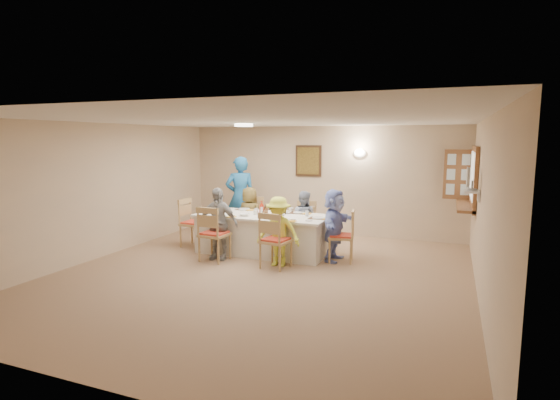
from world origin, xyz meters
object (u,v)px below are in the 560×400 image
at_px(desk_fan, 470,182).
at_px(dining_table, 263,234).
at_px(serving_hatch, 474,178).
at_px(chair_back_left, 252,220).
at_px(chair_back_right, 305,224).
at_px(diner_front_left, 218,224).
at_px(chair_left_end, 194,222).
at_px(chair_right_end, 341,236).
at_px(chair_front_right, 276,240).
at_px(caregiver, 240,197).
at_px(diner_back_right, 303,220).
at_px(diner_front_right, 278,232).
at_px(chair_front_left, 215,233).
at_px(diner_right_end, 334,225).
at_px(condiment_ketchup, 262,208).
at_px(diner_back_left, 250,215).

relative_size(desk_fan, dining_table, 0.12).
bearing_deg(serving_hatch, chair_back_left, -176.18).
distance_m(serving_hatch, chair_back_right, 3.32).
bearing_deg(chair_back_right, diner_front_left, -137.93).
xyz_separation_m(dining_table, chair_left_end, (-1.55, 0.00, 0.12)).
bearing_deg(chair_right_end, desk_fan, 73.27).
bearing_deg(dining_table, chair_back_right, 53.13).
bearing_deg(chair_back_left, serving_hatch, -6.26).
relative_size(desk_fan, chair_back_left, 0.31).
xyz_separation_m(chair_front_right, caregiver, (-1.65, 1.95, 0.42)).
height_order(chair_back_right, chair_right_end, chair_right_end).
height_order(chair_left_end, caregiver, caregiver).
height_order(dining_table, chair_right_end, chair_right_end).
bearing_deg(chair_left_end, caregiver, -21.02).
relative_size(desk_fan, chair_right_end, 0.32).
bearing_deg(serving_hatch, diner_back_right, -172.56).
bearing_deg(serving_hatch, diner_front_right, -150.57).
height_order(chair_front_left, diner_right_end, diner_right_end).
relative_size(chair_front_right, caregiver, 0.54).
bearing_deg(chair_front_right, diner_right_end, -126.68).
distance_m(serving_hatch, chair_left_end, 5.49).
bearing_deg(serving_hatch, chair_right_end, -153.52).
height_order(chair_right_end, condiment_ketchup, condiment_ketchup).
distance_m(diner_front_left, diner_right_end, 2.13).
bearing_deg(chair_front_right, diner_front_right, -80.97).
distance_m(chair_front_right, condiment_ketchup, 1.10).
bearing_deg(diner_back_right, serving_hatch, -173.18).
bearing_deg(diner_right_end, chair_right_end, -86.59).
relative_size(caregiver, condiment_ketchup, 6.94).
distance_m(diner_front_left, caregiver, 1.90).
height_order(diner_back_left, diner_front_left, diner_front_left).
relative_size(desk_fan, chair_back_right, 0.32).
bearing_deg(condiment_ketchup, chair_left_end, -179.29).
bearing_deg(chair_front_left, condiment_ketchup, -122.09).
relative_size(chair_front_right, diner_back_right, 0.84).
height_order(dining_table, diner_back_right, diner_back_right).
height_order(chair_back_left, condiment_ketchup, condiment_ketchup).
distance_m(chair_back_left, condiment_ketchup, 1.05).
distance_m(diner_right_end, caregiver, 2.74).
bearing_deg(chair_front_right, serving_hatch, -139.91).
bearing_deg(dining_table, chair_right_end, 0.00).
bearing_deg(chair_back_right, diner_front_right, -98.89).
relative_size(chair_back_left, diner_right_end, 0.73).
xyz_separation_m(chair_right_end, diner_right_end, (-0.13, 0.00, 0.18)).
bearing_deg(chair_back_left, dining_table, -63.22).
bearing_deg(diner_right_end, caregiver, 68.44).
bearing_deg(diner_front_right, caregiver, 131.73).
xyz_separation_m(dining_table, chair_back_left, (-0.60, 0.80, 0.10)).
bearing_deg(chair_front_right, diner_back_left, -41.93).
height_order(chair_back_left, chair_front_left, chair_front_left).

